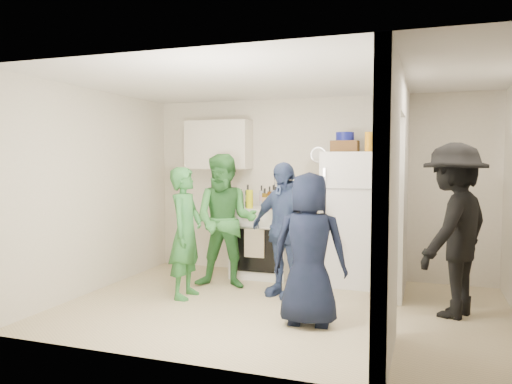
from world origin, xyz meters
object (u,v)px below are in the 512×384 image
Objects in this scene: yellow_cup_stack_top at (368,142)px; fridge at (351,218)px; person_green_center at (226,221)px; person_nook at (454,230)px; person_denim at (283,229)px; person_navy at (309,249)px; person_green_left at (186,233)px; blue_bowl at (345,136)px; stove at (263,242)px; wicker_basket at (345,146)px.

fridge is at bearing 155.56° from yellow_cup_stack_top.
person_green_center is (-1.70, -0.61, -1.01)m from yellow_cup_stack_top.
person_green_center is 0.94× the size of person_nook.
yellow_cup_stack_top is 0.16× the size of person_denim.
person_navy is 1.58m from person_nook.
fridge is at bearing 74.56° from person_denim.
blue_bowl is at bearing -54.06° from person_green_left.
person_green_center is 1.06× the size of person_denim.
person_green_center is at bearing -70.31° from person_nook.
stove is at bearing -87.10° from person_nook.
person_nook reaches higher than person_denim.
fridge is at bearing 16.57° from person_green_center.
stove is 2.78× the size of wicker_basket.
blue_bowl is at bearing -95.63° from person_navy.
person_navy is at bearing -91.47° from blue_bowl.
person_green_center reaches higher than person_denim.
stove is 2.00m from yellow_cup_stack_top.
person_green_left is at bearing -111.84° from stove.
stove is 0.54× the size of person_nook.
yellow_cup_stack_top reaches higher than person_green_left.
wicker_basket is at bearing 1.02° from stove.
blue_bowl is 0.16× the size of person_green_left.
person_green_left is at bearing -148.96° from yellow_cup_stack_top.
person_green_left is at bearing -143.71° from fridge.
stove is at bearing -178.98° from wicker_basket.
fridge is 0.95m from wicker_basket.
person_green_left is at bearing -141.03° from blue_bowl.
person_green_left reaches higher than person_navy.
person_denim reaches higher than person_navy.
person_green_center is at bearing -154.40° from fridge.
yellow_cup_stack_top is at bearing 63.05° from person_denim.
stove is at bearing -63.44° from person_navy.
person_green_left is 0.91× the size of person_green_center.
fridge is 1.02m from yellow_cup_stack_top.
yellow_cup_stack_top reaches higher than fridge.
yellow_cup_stack_top is 1.58m from person_denim.
person_navy is (1.61, -0.50, -0.01)m from person_green_left.
wicker_basket is 1.40× the size of yellow_cup_stack_top.
wicker_basket is 1.46× the size of blue_bowl.
person_nook is (1.89, -0.14, 0.10)m from person_denim.
person_denim reaches higher than person_green_left.
wicker_basket is at bearing 80.40° from person_denim.
fridge is at bearing -26.57° from blue_bowl.
stove is 0.63× the size of person_green_left.
stove is 1.28m from fridge.
person_navy reaches higher than stove.
blue_bowl reaches higher than person_green_center.
person_green_center is 0.82m from person_denim.
person_nook is (1.31, -1.05, -1.03)m from blue_bowl.
fridge is 1.14× the size of person_navy.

